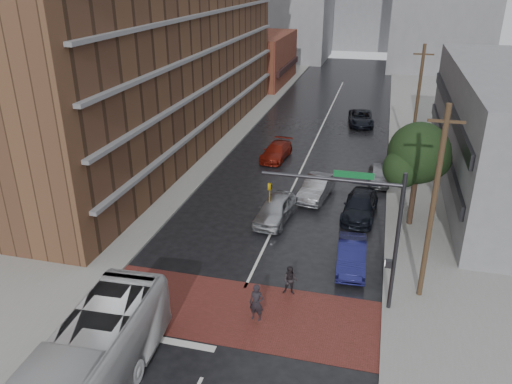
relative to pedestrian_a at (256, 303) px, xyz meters
The scene contains 18 objects.
ground 1.56m from the pedestrian_a, behind, with size 160.00×160.00×0.00m, color black.
crosswalk 1.58m from the pedestrian_a, 165.56° to the left, with size 14.00×5.00×0.02m, color maroon.
sidewalk_west 27.90m from the pedestrian_a, 117.15° to the left, with size 9.00×90.00×0.15m, color gray.
sidewalk_east 26.87m from the pedestrian_a, 67.51° to the left, with size 9.00×90.00×0.15m, color gray.
storefront_west 55.48m from the pedestrian_a, 103.81° to the left, with size 8.00×16.00×7.00m, color brown.
street_tree 14.42m from the pedestrian_a, 58.40° to the left, with size 4.20×4.10×6.90m.
signal_mast 6.41m from the pedestrian_a, 26.62° to the left, with size 6.50×0.30×7.20m.
utility_pole_near 9.46m from the pedestrian_a, 26.75° to the left, with size 1.60×0.26×10.00m.
utility_pole_far 25.34m from the pedestrian_a, 72.36° to the left, with size 1.60×0.26×10.00m.
pedestrian_a is the anchor object (origin of this frame).
pedestrian_b 2.69m from the pedestrian_a, 64.45° to the left, with size 0.78×0.61×1.60m, color black.
car_travel_a 10.41m from the pedestrian_a, 97.54° to the left, with size 1.94×4.81×1.64m, color #ADB0B5.
car_travel_b 14.65m from the pedestrian_a, 86.97° to the left, with size 1.67×4.80×1.58m, color #A3A4AB.
car_travel_c 22.36m from the pedestrian_a, 99.87° to the left, with size 1.95×4.79×1.39m, color maroon.
suv_travel 34.92m from the pedestrian_a, 85.53° to the left, with size 2.50×5.41×1.50m, color black.
car_parked_near 7.04m from the pedestrian_a, 55.61° to the left, with size 1.55×4.44×1.46m, color #15164B.
car_parked_mid 13.06m from the pedestrian_a, 72.00° to the left, with size 2.10×5.16×1.50m, color black.
car_parked_far 19.33m from the pedestrian_a, 74.79° to the left, with size 1.55×3.85×1.31m, color #97989E.
Camera 1 is at (6.00, -18.50, 15.16)m, focal length 35.00 mm.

